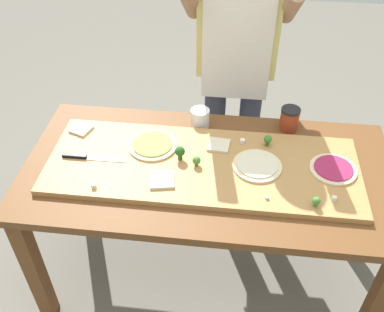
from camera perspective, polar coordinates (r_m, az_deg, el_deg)
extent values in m
plane|color=#6B665B|center=(2.51, 1.71, -14.45)|extent=(8.00, 8.00, 0.00)
cube|color=brown|center=(2.19, -19.86, -13.75)|extent=(0.07, 0.07, 0.72)
cube|color=brown|center=(2.13, 22.86, -17.41)|extent=(0.07, 0.07, 0.72)
cube|color=brown|center=(2.60, -14.32, -1.57)|extent=(0.07, 0.07, 0.72)
cube|color=brown|center=(2.55, 19.98, -4.20)|extent=(0.07, 0.07, 0.72)
cube|color=brown|center=(1.95, 2.13, -1.93)|extent=(1.64, 0.81, 0.04)
cube|color=#B27F47|center=(1.92, 1.38, -1.25)|extent=(1.36, 0.50, 0.03)
cube|color=#B7BABF|center=(1.97, -11.21, -0.42)|extent=(0.17, 0.02, 0.00)
cube|color=black|center=(2.01, -15.08, -0.01)|extent=(0.11, 0.02, 0.02)
cylinder|color=beige|center=(1.91, 8.49, -1.29)|extent=(0.21, 0.21, 0.01)
cylinder|color=beige|center=(1.91, 8.51, -1.12)|extent=(0.18, 0.18, 0.01)
cylinder|color=beige|center=(2.01, -5.17, 1.41)|extent=(0.22, 0.22, 0.01)
cylinder|color=#899E4C|center=(2.00, -5.18, 1.58)|extent=(0.18, 0.18, 0.01)
cylinder|color=beige|center=(1.97, 17.92, -1.66)|extent=(0.20, 0.20, 0.01)
cylinder|color=#9E234C|center=(1.97, 17.97, -1.49)|extent=(0.16, 0.16, 0.01)
cube|color=beige|center=(2.16, -14.24, 3.41)|extent=(0.11, 0.11, 0.01)
cube|color=beige|center=(2.00, 3.52, 1.42)|extent=(0.10, 0.10, 0.01)
cube|color=beige|center=(1.83, -3.93, -3.13)|extent=(0.12, 0.12, 0.01)
cylinder|color=#487A23|center=(1.80, 15.80, -6.09)|extent=(0.01, 0.01, 0.02)
sphere|color=#427F33|center=(1.78, 15.92, -5.64)|extent=(0.03, 0.03, 0.03)
cylinder|color=#2C5915|center=(1.93, -1.57, -0.05)|extent=(0.02, 0.02, 0.03)
sphere|color=#23561E|center=(1.91, -1.59, 0.62)|extent=(0.04, 0.04, 0.04)
cylinder|color=#487A23|center=(1.90, 0.59, -1.02)|extent=(0.02, 0.02, 0.02)
sphere|color=#427F33|center=(1.89, 0.59, -0.56)|extent=(0.04, 0.04, 0.04)
cylinder|color=#3F7220|center=(2.03, 9.78, 1.63)|extent=(0.02, 0.02, 0.02)
sphere|color=#38752D|center=(2.02, 9.86, 2.17)|extent=(0.04, 0.04, 0.04)
cube|color=white|center=(1.78, 9.75, -5.36)|extent=(0.02, 0.02, 0.01)
cube|color=white|center=(1.85, -12.71, -3.78)|extent=(0.02, 0.02, 0.02)
cube|color=silver|center=(1.84, 18.04, -5.28)|extent=(0.02, 0.02, 0.02)
cube|color=silver|center=(2.03, 6.59, 1.90)|extent=(0.03, 0.03, 0.02)
cylinder|color=white|center=(2.15, 1.05, 5.01)|extent=(0.09, 0.09, 0.09)
cylinder|color=white|center=(2.16, 1.05, 4.63)|extent=(0.08, 0.08, 0.05)
cylinder|color=#99381E|center=(2.17, 12.57, 4.59)|extent=(0.09, 0.09, 0.11)
cylinder|color=black|center=(2.14, 12.80, 5.86)|extent=(0.09, 0.09, 0.01)
cylinder|color=#333847|center=(2.63, 2.88, 2.84)|extent=(0.12, 0.12, 0.90)
cylinder|color=#333847|center=(2.63, 7.23, 2.51)|extent=(0.12, 0.12, 0.90)
cube|color=#D1C670|center=(2.25, 6.17, 17.33)|extent=(0.40, 0.20, 0.55)
cube|color=silver|center=(2.19, 5.92, 14.23)|extent=(0.34, 0.01, 0.60)
cylinder|color=#997056|center=(2.13, -0.26, 19.63)|extent=(0.08, 0.39, 0.31)
cylinder|color=#997056|center=(2.12, 12.86, 18.65)|extent=(0.08, 0.39, 0.31)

